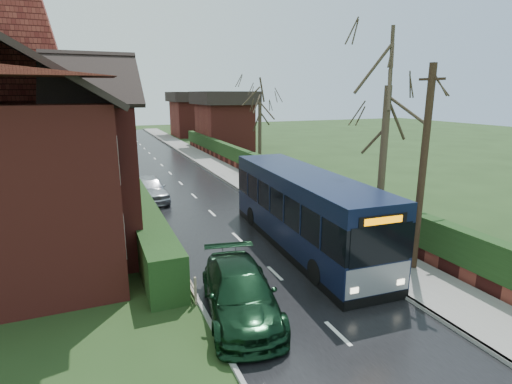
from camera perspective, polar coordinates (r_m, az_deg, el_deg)
name	(u,v)px	position (r m, az deg, el deg)	size (l,w,h in m)	color
ground	(254,254)	(16.32, -0.29, -8.81)	(140.00, 140.00, 0.00)	#2A451D
road	(194,196)	(25.40, -8.83, -0.59)	(6.00, 100.00, 0.02)	black
pavement	(256,189)	(26.66, 0.06, 0.40)	(2.50, 100.00, 0.14)	slate
kerb_right	(240,191)	(26.24, -2.36, 0.17)	(0.12, 100.00, 0.14)	gray
kerb_left	(144,200)	(24.89, -15.67, -1.16)	(0.12, 100.00, 0.10)	gray
front_hedge	(139,212)	(19.81, -16.43, -2.80)	(1.20, 16.00, 1.60)	#183213
picket_fence	(155,218)	(19.99, -14.23, -3.55)	(0.10, 16.00, 0.90)	gray
right_wall_hedge	(278,174)	(27.07, 3.09, 2.65)	(0.60, 50.00, 1.80)	maroon
brick_house	(10,142)	(19.07, -31.75, 6.04)	(9.30, 14.60, 10.30)	maroon
bus	(303,211)	(16.66, 6.78, -2.69)	(2.93, 10.54, 3.17)	black
car_silver	(149,189)	(24.74, -15.06, 0.46)	(1.77, 4.40, 1.50)	silver
car_green	(240,293)	(11.93, -2.27, -14.16)	(1.95, 4.79, 1.39)	black
car_distant	(127,140)	(51.91, -17.93, 7.09)	(1.53, 4.38, 1.44)	black
bus_stop_sign	(319,195)	(17.39, 9.01, -0.46)	(0.15, 0.47, 3.09)	slate
telegraph_pole	(422,172)	(14.92, 22.69, 2.71)	(0.25, 0.94, 7.28)	black
tree_right_near	(390,74)	(18.07, 18.53, 15.67)	(4.39, 4.39, 9.47)	#3A2F22
tree_right_far	(260,97)	(33.82, 0.55, 13.38)	(4.14, 4.14, 8.01)	#362B20
tree_house_side	(9,79)	(24.21, -31.79, 13.55)	(4.12, 4.12, 9.37)	#3E2D24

